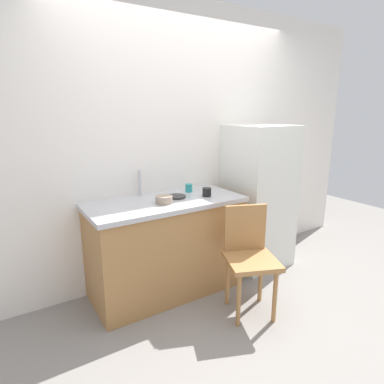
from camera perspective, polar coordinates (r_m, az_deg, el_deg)
The scene contains 11 objects.
ground_plane at distance 2.95m, azimuth 8.43°, elevation -20.15°, with size 8.00×8.00×0.00m, color gray.
back_wall at distance 3.27m, azimuth -2.25°, elevation 8.45°, with size 4.80×0.10×2.66m, color white.
cabinet_base at distance 3.04m, azimuth -4.56°, elevation -9.82°, with size 1.35×0.60×0.84m, color #A87542.
countertop at distance 2.89m, azimuth -4.73°, elevation -1.80°, with size 1.39×0.64×0.04m, color #B7B7BC.
faucet at distance 3.02m, azimuth -9.17°, elevation 1.56°, with size 0.02×0.02×0.24m, color #B7B7BC.
refrigerator at distance 3.57m, azimuth 11.56°, elevation -0.75°, with size 0.61×0.59×1.51m, color silver.
chair at distance 2.77m, azimuth 9.99°, elevation -10.76°, with size 0.52×0.52×0.89m.
terracotta_bowl at distance 2.78m, azimuth -4.93°, elevation -1.33°, with size 0.15×0.15×0.07m, color gray.
hotplate at distance 2.95m, azimuth -2.78°, elevation -0.80°, with size 0.17×0.17×0.02m, color #2D2D2D.
cup_teal at distance 3.15m, azimuth -0.56°, elevation 0.73°, with size 0.07×0.07×0.08m, color teal.
cup_black at distance 2.99m, azimuth 2.61°, elevation -0.02°, with size 0.08×0.08×0.08m, color black.
Camera 1 is at (-1.63, -1.81, 1.67)m, focal length 30.41 mm.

